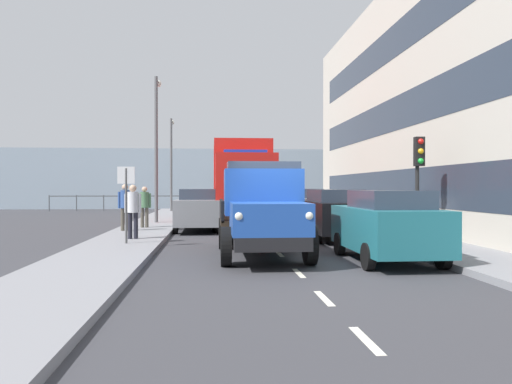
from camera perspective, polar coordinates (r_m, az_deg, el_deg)
ground_plane at (r=20.46m, az=0.09°, el=-4.49°), size 80.00×80.00×0.00m
sidewalk_left at (r=21.33m, az=12.24°, el=-4.09°), size 2.32×38.35×0.15m
sidewalk_right at (r=20.56m, az=-12.53°, el=-4.27°), size 2.32×38.35×0.15m
road_centreline_markings at (r=19.25m, az=0.41°, el=-4.79°), size 0.12×33.92×0.01m
building_terrace at (r=24.18m, az=24.94°, el=8.67°), size 8.97×25.31×10.47m
sea_horizon at (r=42.52m, az=-2.55°, el=1.50°), size 80.00×0.80×5.00m
seawall_railing at (r=38.93m, az=-2.32°, el=-0.74°), size 28.08×0.08×1.20m
truck_vintage_blue at (r=12.79m, az=0.76°, el=-2.22°), size 2.17×5.64×2.43m
lorry_cargo_red at (r=23.05m, az=-1.67°, el=1.24°), size 2.58×8.20×3.87m
car_teal_kerbside_near at (r=12.51m, az=14.60°, el=-3.60°), size 1.85×3.95×1.72m
car_black_kerbside_1 at (r=17.69m, az=8.72°, el=-2.37°), size 1.86×4.60×1.72m
car_white_kerbside_2 at (r=23.62m, az=5.23°, el=-1.64°), size 1.87×4.19×1.72m
car_grey_oppositeside_0 at (r=20.98m, az=-6.58°, el=-1.91°), size 1.82×4.68×1.72m
pedestrian_strolling at (r=16.51m, az=-13.77°, el=-1.65°), size 0.53×0.34×1.73m
pedestrian_by_lamp at (r=19.65m, az=-14.62°, el=-1.23°), size 0.53×0.34×1.76m
pedestrian_couple_a at (r=21.06m, az=-12.52°, el=-1.27°), size 0.53×0.34×1.67m
traffic_light_near at (r=16.38m, az=17.94°, el=2.89°), size 0.28×0.41×3.20m
lamp_post_promenade at (r=24.23m, az=-11.21°, el=6.21°), size 0.32×1.14×6.83m
lamp_post_far at (r=35.44m, az=-9.57°, el=4.05°), size 0.32×1.14×6.40m
street_sign at (r=15.21m, az=-14.50°, el=0.10°), size 0.50×0.07×2.25m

